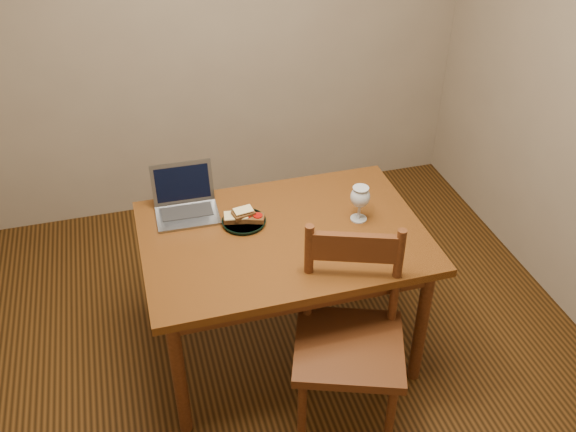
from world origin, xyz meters
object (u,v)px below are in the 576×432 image
object	(u,v)px
table	(283,248)
laptop	(185,200)
milk_glass	(360,203)
plate	(244,222)
chair	(350,333)

from	to	relation	value
table	laptop	xyz separation A→B (m)	(-0.40, 0.31, 0.14)
laptop	milk_glass	bearing A→B (deg)	-19.80
table	plate	xyz separation A→B (m)	(-0.16, 0.13, 0.09)
table	milk_glass	bearing A→B (deg)	2.12
table	laptop	size ratio (longest dim) A/B	4.32
chair	laptop	bearing A→B (deg)	145.21
table	milk_glass	distance (m)	0.41
chair	milk_glass	xyz separation A→B (m)	(0.22, 0.50, 0.29)
plate	milk_glass	size ratio (longest dim) A/B	1.16
table	chair	size ratio (longest dim) A/B	2.22
milk_glass	laptop	distance (m)	0.83
plate	milk_glass	distance (m)	0.55
table	chair	distance (m)	0.53
chair	milk_glass	bearing A→B (deg)	86.96
laptop	plate	bearing A→B (deg)	-35.67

